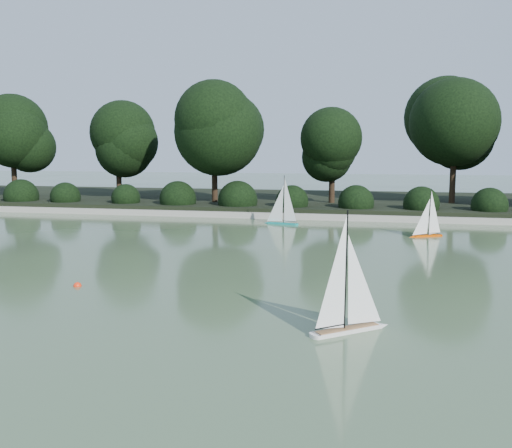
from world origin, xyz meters
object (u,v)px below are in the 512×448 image
Objects in this scene: sailboat_orange at (425,229)px; sailboat_teal at (280,216)px; race_buoy at (77,286)px; sailboat_white_b at (353,311)px.

sailboat_teal is at bearing 157.89° from sailboat_orange.
race_buoy is at bearing -103.34° from sailboat_teal.
sailboat_orange is at bearing 47.92° from race_buoy.
sailboat_orange is 0.85× the size of sailboat_teal.
sailboat_orange reaches higher than race_buoy.
sailboat_white_b is at bearing -17.08° from race_buoy.
sailboat_white_b is 12.09× the size of race_buoy.
sailboat_teal is at bearing 104.85° from sailboat_white_b.
sailboat_white_b is 1.24× the size of sailboat_orange.
sailboat_white_b is at bearing -100.37° from sailboat_orange.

